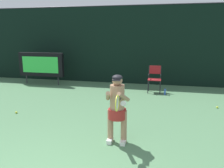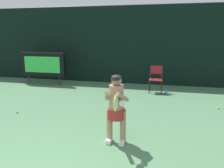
{
  "view_description": "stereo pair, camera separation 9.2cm",
  "coord_description": "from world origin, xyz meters",
  "px_view_note": "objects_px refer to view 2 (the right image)",
  "views": [
    {
      "loc": [
        1.89,
        -2.38,
        2.37
      ],
      "look_at": [
        0.58,
        3.45,
        1.05
      ],
      "focal_mm": 36.82,
      "sensor_mm": 36.0,
      "label": 1
    },
    {
      "loc": [
        1.98,
        -2.36,
        2.37
      ],
      "look_at": [
        0.58,
        3.45,
        1.05
      ],
      "focal_mm": 36.82,
      "sensor_mm": 36.0,
      "label": 2
    }
  ],
  "objects_px": {
    "scoreboard": "(43,64)",
    "tennis_racket": "(116,103)",
    "umpire_chair": "(156,77)",
    "tennis_ball_spare": "(17,112)",
    "water_bottle": "(166,92)",
    "tennis_ball_loose": "(218,108)",
    "tennis_player": "(116,106)"
  },
  "relations": [
    {
      "from": "scoreboard",
      "to": "tennis_racket",
      "type": "xyz_separation_m",
      "value": [
        4.78,
        -5.61,
        0.13
      ]
    },
    {
      "from": "umpire_chair",
      "to": "tennis_ball_spare",
      "type": "height_order",
      "value": "umpire_chair"
    },
    {
      "from": "water_bottle",
      "to": "tennis_ball_loose",
      "type": "bearing_deg",
      "value": -39.58
    },
    {
      "from": "tennis_player",
      "to": "tennis_ball_spare",
      "type": "relative_size",
      "value": 22.42
    },
    {
      "from": "scoreboard",
      "to": "umpire_chair",
      "type": "relative_size",
      "value": 2.04
    },
    {
      "from": "scoreboard",
      "to": "tennis_ball_spare",
      "type": "distance_m",
      "value": 4.23
    },
    {
      "from": "umpire_chair",
      "to": "tennis_racket",
      "type": "relative_size",
      "value": 1.79
    },
    {
      "from": "scoreboard",
      "to": "tennis_racket",
      "type": "height_order",
      "value": "scoreboard"
    },
    {
      "from": "water_bottle",
      "to": "tennis_ball_loose",
      "type": "distance_m",
      "value": 2.15
    },
    {
      "from": "umpire_chair",
      "to": "tennis_player",
      "type": "relative_size",
      "value": 0.71
    },
    {
      "from": "tennis_player",
      "to": "tennis_ball_spare",
      "type": "height_order",
      "value": "tennis_player"
    },
    {
      "from": "umpire_chair",
      "to": "water_bottle",
      "type": "bearing_deg",
      "value": -37.75
    },
    {
      "from": "scoreboard",
      "to": "umpire_chair",
      "type": "height_order",
      "value": "scoreboard"
    },
    {
      "from": "scoreboard",
      "to": "tennis_player",
      "type": "relative_size",
      "value": 1.44
    },
    {
      "from": "tennis_ball_spare",
      "to": "umpire_chair",
      "type": "bearing_deg",
      "value": 42.11
    },
    {
      "from": "tennis_ball_spare",
      "to": "tennis_racket",
      "type": "bearing_deg",
      "value": -26.13
    },
    {
      "from": "scoreboard",
      "to": "umpire_chair",
      "type": "xyz_separation_m",
      "value": [
        5.27,
        -0.34,
        -0.33
      ]
    },
    {
      "from": "umpire_chair",
      "to": "water_bottle",
      "type": "height_order",
      "value": "umpire_chair"
    },
    {
      "from": "scoreboard",
      "to": "tennis_player",
      "type": "height_order",
      "value": "tennis_player"
    },
    {
      "from": "umpire_chair",
      "to": "tennis_player",
      "type": "height_order",
      "value": "tennis_player"
    },
    {
      "from": "tennis_ball_loose",
      "to": "tennis_ball_spare",
      "type": "bearing_deg",
      "value": -162.84
    },
    {
      "from": "water_bottle",
      "to": "tennis_ball_spare",
      "type": "relative_size",
      "value": 3.9
    },
    {
      "from": "tennis_ball_loose",
      "to": "tennis_ball_spare",
      "type": "relative_size",
      "value": 1.0
    },
    {
      "from": "scoreboard",
      "to": "tennis_ball_loose",
      "type": "xyz_separation_m",
      "value": [
        7.36,
        -2.05,
        -0.91
      ]
    },
    {
      "from": "tennis_ball_spare",
      "to": "water_bottle",
      "type": "bearing_deg",
      "value": 36.4
    },
    {
      "from": "tennis_player",
      "to": "tennis_ball_loose",
      "type": "height_order",
      "value": "tennis_player"
    },
    {
      "from": "umpire_chair",
      "to": "tennis_ball_loose",
      "type": "relative_size",
      "value": 15.88
    },
    {
      "from": "tennis_racket",
      "to": "tennis_ball_loose",
      "type": "bearing_deg",
      "value": 62.2
    },
    {
      "from": "tennis_player",
      "to": "tennis_racket",
      "type": "bearing_deg",
      "value": -78.04
    },
    {
      "from": "umpire_chair",
      "to": "tennis_ball_loose",
      "type": "xyz_separation_m",
      "value": [
        2.09,
        -1.71,
        -0.58
      ]
    },
    {
      "from": "tennis_ball_loose",
      "to": "scoreboard",
      "type": "bearing_deg",
      "value": 164.46
    },
    {
      "from": "scoreboard",
      "to": "tennis_racket",
      "type": "distance_m",
      "value": 7.37
    }
  ]
}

